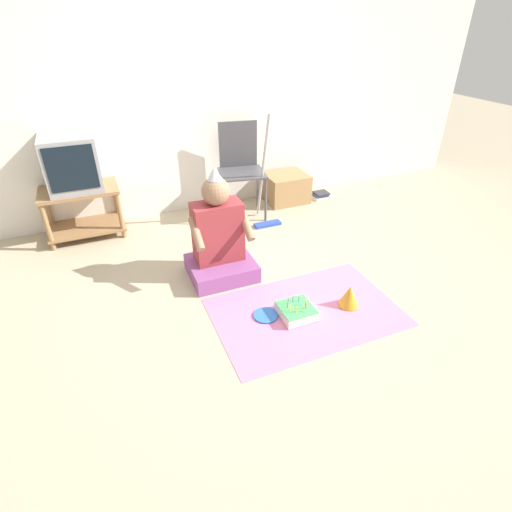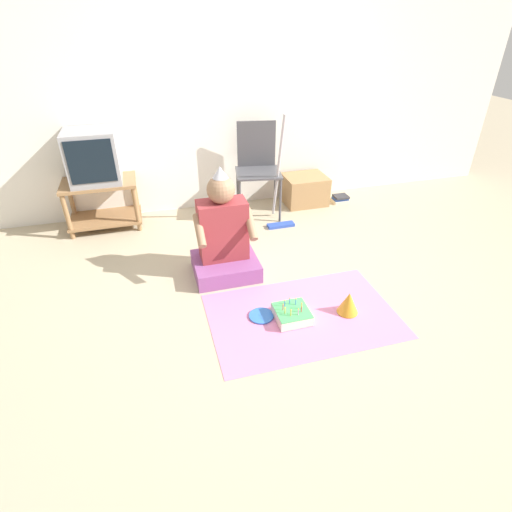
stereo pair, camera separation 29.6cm
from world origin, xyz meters
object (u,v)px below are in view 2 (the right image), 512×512
object	(u,v)px
folding_chair	(257,163)
dust_mop	(280,195)
person_seated	(224,239)
paper_plate	(261,316)
cardboard_box_stack	(305,190)
party_hat_blue	(349,303)
book_pile	(340,199)
birthday_cake	(292,314)
tv	(93,157)

from	to	relation	value
folding_chair	dust_mop	world-z (taller)	dust_mop
person_seated	paper_plate	distance (m)	0.74
cardboard_box_stack	party_hat_blue	size ratio (longest dim) A/B	2.74
folding_chair	book_pile	xyz separation A→B (m)	(0.99, -0.03, -0.52)
party_hat_blue	paper_plate	world-z (taller)	party_hat_blue
dust_mop	book_pile	bearing A→B (deg)	20.63
folding_chair	birthday_cake	xyz separation A→B (m)	(-0.26, -1.82, -0.51)
party_hat_blue	person_seated	bearing A→B (deg)	134.04
tv	dust_mop	bearing A→B (deg)	-14.15
person_seated	dust_mop	bearing A→B (deg)	45.06
cardboard_box_stack	party_hat_blue	world-z (taller)	cardboard_box_stack
person_seated	paper_plate	xyz separation A→B (m)	(0.13, -0.66, -0.31)
dust_mop	book_pile	distance (m)	0.96
tv	person_seated	size ratio (longest dim) A/B	0.53
dust_mop	birthday_cake	xyz separation A→B (m)	(-0.39, -1.47, -0.27)
person_seated	cardboard_box_stack	bearing A→B (deg)	44.41
tv	birthday_cake	size ratio (longest dim) A/B	2.02
folding_chair	dust_mop	xyz separation A→B (m)	(0.13, -0.35, -0.24)
dust_mop	party_hat_blue	distance (m)	1.53
dust_mop	paper_plate	xyz separation A→B (m)	(-0.60, -1.39, -0.31)
tv	cardboard_box_stack	xyz separation A→B (m)	(2.18, -0.01, -0.57)
tv	cardboard_box_stack	size ratio (longest dim) A/B	1.06
tv	folding_chair	world-z (taller)	tv
dust_mop	party_hat_blue	size ratio (longest dim) A/B	6.63
dust_mop	birthday_cake	size ratio (longest dim) A/B	4.63
dust_mop	person_seated	bearing A→B (deg)	-134.94
birthday_cake	paper_plate	size ratio (longest dim) A/B	1.34
paper_plate	book_pile	bearing A→B (deg)	49.50
cardboard_box_stack	person_seated	xyz separation A→B (m)	(-1.18, -1.16, 0.16)
folding_chair	tv	bearing A→B (deg)	176.94
cardboard_box_stack	paper_plate	distance (m)	2.10
party_hat_blue	paper_plate	distance (m)	0.64
birthday_cake	cardboard_box_stack	bearing A→B (deg)	65.93
dust_mop	birthday_cake	world-z (taller)	dust_mop
cardboard_box_stack	party_hat_blue	bearing A→B (deg)	-102.37
tv	paper_plate	size ratio (longest dim) A/B	2.71
tv	party_hat_blue	xyz separation A→B (m)	(1.75, -1.94, -0.64)
dust_mop	cardboard_box_stack	bearing A→B (deg)	43.34
person_seated	tv	bearing A→B (deg)	130.58
party_hat_blue	book_pile	bearing A→B (deg)	65.56
book_pile	paper_plate	world-z (taller)	book_pile
folding_chair	paper_plate	xyz separation A→B (m)	(-0.47, -1.74, -0.55)
party_hat_blue	folding_chair	bearing A→B (deg)	94.93
folding_chair	cardboard_box_stack	distance (m)	0.71
dust_mop	party_hat_blue	xyz separation A→B (m)	(0.03, -1.51, -0.23)
party_hat_blue	paper_plate	bearing A→B (deg)	168.85
folding_chair	cardboard_box_stack	xyz separation A→B (m)	(0.59, 0.08, -0.40)
cardboard_box_stack	birthday_cake	size ratio (longest dim) A/B	1.91
folding_chair	book_pile	distance (m)	1.12
cardboard_box_stack	person_seated	world-z (taller)	person_seated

